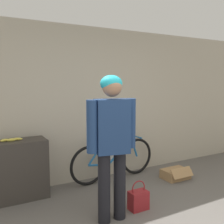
% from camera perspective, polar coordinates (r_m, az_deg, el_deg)
% --- Properties ---
extents(wall_back, '(8.00, 0.07, 2.60)m').
position_cam_1_polar(wall_back, '(4.45, -6.31, 1.54)').
color(wall_back, '#B7AD99').
rests_on(wall_back, ground_plane).
extents(side_shelf, '(0.89, 0.40, 0.86)m').
position_cam_1_polar(side_shelf, '(4.08, -20.37, -11.83)').
color(side_shelf, '#38332D').
rests_on(side_shelf, ground_plane).
extents(person, '(0.64, 0.32, 1.77)m').
position_cam_1_polar(person, '(3.11, -0.01, -5.11)').
color(person, black).
rests_on(person, ground_plane).
extents(bicycle, '(1.66, 0.46, 0.73)m').
position_cam_1_polar(bicycle, '(4.61, 0.44, -10.25)').
color(bicycle, black).
rests_on(bicycle, ground_plane).
extents(banana, '(0.31, 0.09, 0.04)m').
position_cam_1_polar(banana, '(3.96, -21.15, -5.65)').
color(banana, '#EAD64C').
rests_on(banana, side_shelf).
extents(handbag, '(0.25, 0.16, 0.40)m').
position_cam_1_polar(handbag, '(3.68, 5.76, -18.43)').
color(handbag, maroon).
rests_on(handbag, ground_plane).
extents(cardboard_box, '(0.45, 0.38, 0.22)m').
position_cam_1_polar(cardboard_box, '(4.85, 13.66, -12.93)').
color(cardboard_box, '#A87F51').
rests_on(cardboard_box, ground_plane).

